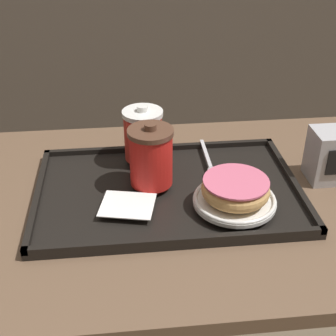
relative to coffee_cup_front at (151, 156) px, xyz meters
name	(u,v)px	position (x,y,z in m)	size (l,w,h in m)	color
cafe_table	(164,253)	(0.02, -0.02, -0.24)	(1.06, 0.67, 0.75)	brown
serving_tray	(168,191)	(0.03, -0.01, -0.08)	(0.54, 0.35, 0.02)	black
napkin_paper	(128,205)	(-0.05, -0.08, -0.06)	(0.12, 0.11, 0.00)	white
coffee_cup_front	(151,156)	(0.00, 0.00, 0.00)	(0.09, 0.09, 0.13)	red
coffee_cup_rear	(143,134)	(-0.01, 0.10, 0.00)	(0.09, 0.09, 0.13)	red
plate_with_chocolate_donut	(234,200)	(0.15, -0.09, -0.05)	(0.16, 0.16, 0.01)	white
donut_chocolate_glazed	(236,189)	(0.15, -0.09, -0.03)	(0.13, 0.13, 0.04)	tan
spoon	(210,165)	(0.13, 0.05, -0.06)	(0.02, 0.16, 0.01)	silver
napkin_dispenser	(332,155)	(0.39, 0.01, -0.03)	(0.09, 0.08, 0.11)	#B7B7BC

